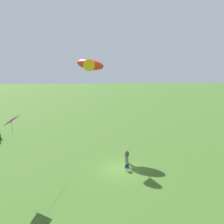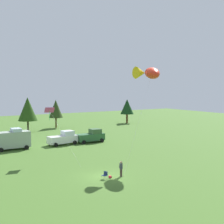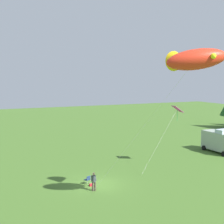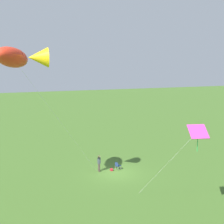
# 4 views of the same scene
# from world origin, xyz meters

# --- Properties ---
(ground_plane) EXTENTS (160.00, 160.00, 0.00)m
(ground_plane) POSITION_xyz_m (0.00, 0.00, 0.00)
(ground_plane) COLOR #3E6324
(person_kite_flyer) EXTENTS (0.34, 0.55, 1.74)m
(person_kite_flyer) POSITION_xyz_m (1.52, -1.02, 1.02)
(person_kite_flyer) COLOR #423130
(person_kite_flyer) RESTS_ON ground
(folding_chair) EXTENTS (0.63, 0.63, 0.82)m
(folding_chair) POSITION_xyz_m (-0.46, -0.89, 0.49)
(folding_chair) COLOR navy
(folding_chair) RESTS_ON ground
(backpack_on_grass) EXTENTS (0.24, 0.33, 0.22)m
(backpack_on_grass) POSITION_xyz_m (0.23, -0.81, 0.11)
(backpack_on_grass) COLOR red
(backpack_on_grass) RESTS_ON ground
(kite_large_fish) EXTENTS (9.60, 7.37, 12.72)m
(kite_large_fish) POSITION_xyz_m (9.08, 3.74, 11.70)
(kite_large_fish) COLOR red
(kite_large_fish) RESTS_ON ground
(kite_diamond_rainbow) EXTENTS (2.52, 6.51, 7.14)m
(kite_diamond_rainbow) POSITION_xyz_m (-2.18, 10.88, 6.64)
(kite_diamond_rainbow) COLOR #CE389F
(kite_diamond_rainbow) RESTS_ON ground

